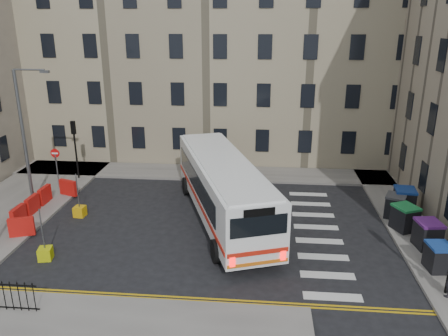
% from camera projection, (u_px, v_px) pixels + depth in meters
% --- Properties ---
extents(ground, '(120.00, 120.00, 0.00)m').
position_uv_depth(ground, '(243.00, 227.00, 23.86)').
color(ground, black).
rests_on(ground, ground).
extents(pavement_north, '(36.00, 3.20, 0.15)m').
position_uv_depth(pavement_north, '(168.00, 172.00, 32.47)').
color(pavement_north, slate).
rests_on(pavement_north, ground).
extents(pavement_east, '(2.40, 26.00, 0.15)m').
position_uv_depth(pavement_east, '(392.00, 203.00, 26.82)').
color(pavement_east, slate).
rests_on(pavement_east, ground).
extents(pavement_west, '(6.00, 22.00, 0.15)m').
position_uv_depth(pavement_west, '(9.00, 209.00, 26.00)').
color(pavement_west, slate).
rests_on(pavement_west, ground).
extents(terrace_north, '(38.30, 10.80, 17.20)m').
position_uv_depth(terrace_north, '(170.00, 47.00, 36.34)').
color(terrace_north, tan).
rests_on(terrace_north, ground).
extents(traffic_light_nw, '(0.28, 0.22, 4.10)m').
position_uv_depth(traffic_light_nw, '(75.00, 141.00, 30.12)').
color(traffic_light_nw, black).
rests_on(traffic_light_nw, pavement_west).
extents(streetlamp, '(0.50, 0.22, 8.14)m').
position_uv_depth(streetlamp, '(23.00, 136.00, 25.49)').
color(streetlamp, '#595B5E').
rests_on(streetlamp, pavement_west).
extents(no_entry_north, '(0.60, 0.08, 3.00)m').
position_uv_depth(no_entry_north, '(56.00, 160.00, 28.53)').
color(no_entry_north, '#595B5E').
rests_on(no_entry_north, pavement_west).
extents(roadworks_barriers, '(1.66, 6.26, 1.00)m').
position_uv_depth(roadworks_barriers, '(38.00, 205.00, 25.15)').
color(roadworks_barriers, red).
rests_on(roadworks_barriers, pavement_west).
extents(bus, '(6.85, 12.83, 3.43)m').
position_uv_depth(bus, '(223.00, 187.00, 24.22)').
color(bus, white).
rests_on(bus, ground).
extents(wheelie_bin_a, '(1.08, 1.21, 1.23)m').
position_uv_depth(wheelie_bin_a, '(438.00, 257.00, 19.36)').
color(wheelie_bin_a, black).
rests_on(wheelie_bin_a, pavement_east).
extents(wheelie_bin_b, '(1.23, 1.37, 1.37)m').
position_uv_depth(wheelie_bin_b, '(428.00, 234.00, 21.27)').
color(wheelie_bin_b, black).
rests_on(wheelie_bin_b, pavement_east).
extents(wheelie_bin_c, '(1.47, 1.55, 1.35)m').
position_uv_depth(wheelie_bin_c, '(405.00, 218.00, 23.09)').
color(wheelie_bin_c, black).
rests_on(wheelie_bin_c, pavement_east).
extents(wheelie_bin_d, '(1.43, 1.51, 1.32)m').
position_uv_depth(wheelie_bin_d, '(395.00, 206.00, 24.61)').
color(wheelie_bin_d, black).
rests_on(wheelie_bin_d, pavement_east).
extents(wheelie_bin_e, '(1.28, 1.43, 1.45)m').
position_uv_depth(wheelie_bin_e, '(404.00, 200.00, 25.18)').
color(wheelie_bin_e, black).
rests_on(wheelie_bin_e, pavement_east).
extents(bollard_yellow, '(0.65, 0.65, 0.60)m').
position_uv_depth(bollard_yellow, '(80.00, 211.00, 25.14)').
color(bollard_yellow, '#DEA40C').
rests_on(bollard_yellow, ground).
extents(bollard_chevron, '(0.71, 0.71, 0.60)m').
position_uv_depth(bollard_chevron, '(46.00, 254.00, 20.57)').
color(bollard_chevron, '#B7C00B').
rests_on(bollard_chevron, ground).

